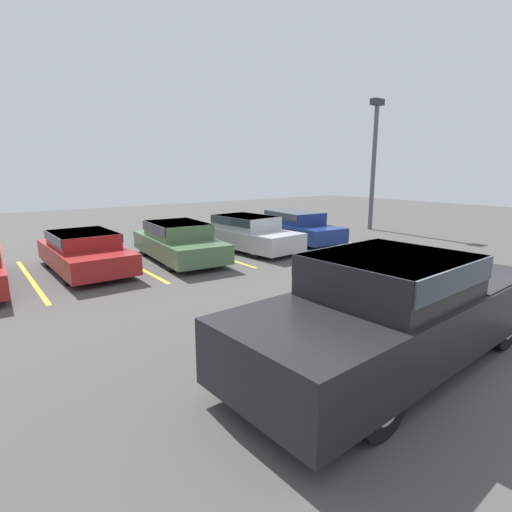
{
  "coord_description": "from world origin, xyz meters",
  "views": [
    {
      "loc": [
        -6.33,
        -3.29,
        3.02
      ],
      "look_at": [
        -0.76,
        4.19,
        1.0
      ],
      "focal_mm": 28.0,
      "sensor_mm": 36.0,
      "label": 1
    }
  ],
  "objects": [
    {
      "name": "parked_sedan_d",
      "position": [
        2.38,
        9.0,
        0.69
      ],
      "size": [
        2.17,
        4.63,
        1.31
      ],
      "rotation": [
        0.0,
        0.0,
        -1.48
      ],
      "color": "#B7BABF",
      "rests_on": "ground_plane"
    },
    {
      "name": "stall_stripe_e",
      "position": [
        3.86,
        9.16,
        0.0
      ],
      "size": [
        0.12,
        5.45,
        0.01
      ],
      "primitive_type": "cube",
      "color": "yellow",
      "rests_on": "ground_plane"
    },
    {
      "name": "stall_stripe_c",
      "position": [
        -2.01,
        9.16,
        0.0
      ],
      "size": [
        0.12,
        5.45,
        0.01
      ],
      "primitive_type": "cube",
      "color": "yellow",
      "rests_on": "ground_plane"
    },
    {
      "name": "parked_sedan_b",
      "position": [
        -3.44,
        9.27,
        0.64
      ],
      "size": [
        1.91,
        4.37,
        1.19
      ],
      "rotation": [
        0.0,
        0.0,
        -1.55
      ],
      "color": "maroon",
      "rests_on": "ground_plane"
    },
    {
      "name": "wheel_stop_curb",
      "position": [
        -2.23,
        12.32,
        0.07
      ],
      "size": [
        1.72,
        0.2,
        0.14
      ],
      "primitive_type": "cube",
      "color": "#B7B2A8",
      "rests_on": "ground_plane"
    },
    {
      "name": "light_post",
      "position": [
        10.66,
        9.64,
        3.68
      ],
      "size": [
        0.7,
        0.36,
        6.38
      ],
      "color": "#515156",
      "rests_on": "ground_plane"
    },
    {
      "name": "traffic_cone",
      "position": [
        3.64,
        3.04,
        0.28
      ],
      "size": [
        0.41,
        0.41,
        0.6
      ],
      "color": "black",
      "rests_on": "ground_plane"
    },
    {
      "name": "ground_plane",
      "position": [
        0.0,
        0.0,
        0.0
      ],
      "size": [
        60.0,
        60.0,
        0.0
      ],
      "primitive_type": "plane",
      "color": "#4C4947"
    },
    {
      "name": "parked_sedan_c",
      "position": [
        -0.48,
        8.95,
        0.68
      ],
      "size": [
        2.17,
        4.59,
        1.29
      ],
      "rotation": [
        0.0,
        0.0,
        -1.65
      ],
      "color": "#4C6B47",
      "rests_on": "ground_plane"
    },
    {
      "name": "stall_stripe_b",
      "position": [
        -4.95,
        9.16,
        0.0
      ],
      "size": [
        0.12,
        5.45,
        0.01
      ],
      "primitive_type": "cube",
      "color": "yellow",
      "rests_on": "ground_plane"
    },
    {
      "name": "parked_sedan_e",
      "position": [
        5.19,
        9.35,
        0.68
      ],
      "size": [
        2.12,
        4.81,
        1.27
      ],
      "rotation": [
        0.0,
        0.0,
        -1.66
      ],
      "color": "navy",
      "rests_on": "ground_plane"
    },
    {
      "name": "pickup_truck",
      "position": [
        -0.96,
        0.15,
        0.9
      ],
      "size": [
        6.25,
        2.44,
        1.79
      ],
      "rotation": [
        0.0,
        0.0,
        0.05
      ],
      "color": "black",
      "rests_on": "ground_plane"
    },
    {
      "name": "stall_stripe_d",
      "position": [
        0.92,
        9.16,
        0.0
      ],
      "size": [
        0.12,
        5.45,
        0.01
      ],
      "primitive_type": "cube",
      "color": "yellow",
      "rests_on": "ground_plane"
    },
    {
      "name": "stall_stripe_f",
      "position": [
        6.79,
        9.16,
        0.0
      ],
      "size": [
        0.12,
        5.45,
        0.01
      ],
      "primitive_type": "cube",
      "color": "yellow",
      "rests_on": "ground_plane"
    }
  ]
}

